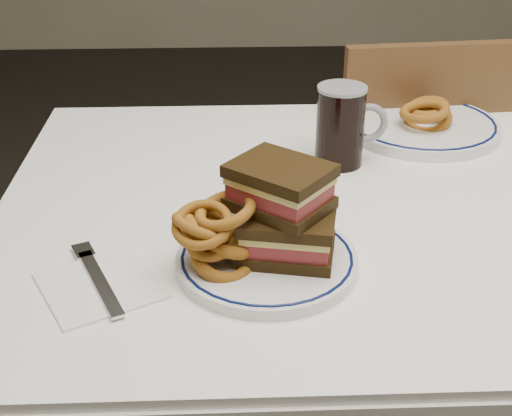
{
  "coord_description": "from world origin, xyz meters",
  "views": [
    {
      "loc": [
        -0.27,
        -0.98,
        1.28
      ],
      "look_at": [
        -0.23,
        -0.16,
        0.83
      ],
      "focal_mm": 50.0,
      "sensor_mm": 36.0,
      "label": 1
    }
  ],
  "objects_px": {
    "main_plate": "(267,260)",
    "reuben_sandwich": "(284,211)",
    "far_plate": "(421,125)",
    "beer_mug": "(342,125)",
    "chair_far": "(410,200)"
  },
  "relations": [
    {
      "from": "chair_far",
      "to": "far_plate",
      "type": "height_order",
      "value": "chair_far"
    },
    {
      "from": "reuben_sandwich",
      "to": "far_plate",
      "type": "bearing_deg",
      "value": 56.46
    },
    {
      "from": "chair_far",
      "to": "main_plate",
      "type": "relative_size",
      "value": 3.67
    },
    {
      "from": "main_plate",
      "to": "chair_far",
      "type": "bearing_deg",
      "value": 60.64
    },
    {
      "from": "reuben_sandwich",
      "to": "beer_mug",
      "type": "xyz_separation_m",
      "value": [
        0.12,
        0.31,
        -0.01
      ]
    },
    {
      "from": "beer_mug",
      "to": "far_plate",
      "type": "distance_m",
      "value": 0.23
    },
    {
      "from": "main_plate",
      "to": "beer_mug",
      "type": "bearing_deg",
      "value": 65.8
    },
    {
      "from": "chair_far",
      "to": "beer_mug",
      "type": "distance_m",
      "value": 0.54
    },
    {
      "from": "far_plate",
      "to": "chair_far",
      "type": "bearing_deg",
      "value": 75.12
    },
    {
      "from": "reuben_sandwich",
      "to": "far_plate",
      "type": "height_order",
      "value": "reuben_sandwich"
    },
    {
      "from": "main_plate",
      "to": "far_plate",
      "type": "relative_size",
      "value": 0.83
    },
    {
      "from": "main_plate",
      "to": "reuben_sandwich",
      "type": "distance_m",
      "value": 0.07
    },
    {
      "from": "main_plate",
      "to": "far_plate",
      "type": "bearing_deg",
      "value": 55.1
    },
    {
      "from": "beer_mug",
      "to": "far_plate",
      "type": "bearing_deg",
      "value": 38.21
    },
    {
      "from": "beer_mug",
      "to": "far_plate",
      "type": "xyz_separation_m",
      "value": [
        0.18,
        0.14,
        -0.06
      ]
    }
  ]
}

